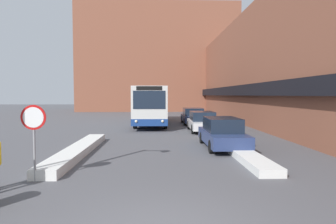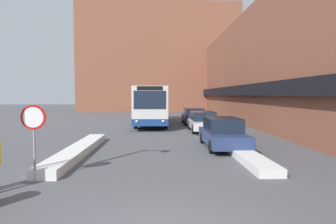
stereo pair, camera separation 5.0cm
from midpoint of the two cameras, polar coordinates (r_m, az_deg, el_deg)
building_row_right at (r=31.16m, az=17.11°, el=7.43°), size 5.50×60.00×10.02m
building_backdrop_far at (r=51.15m, az=-1.74°, el=9.99°), size 26.00×8.00×17.28m
snow_bank_left at (r=14.06m, az=-16.59°, el=-7.00°), size 0.90×8.46×0.34m
snow_bank_right at (r=14.33m, az=13.01°, el=-6.87°), size 0.90×8.91×0.29m
city_bus at (r=27.18m, az=-3.05°, el=1.44°), size 2.65×12.11×3.31m
parked_car_front at (r=15.28m, az=10.46°, el=-3.94°), size 1.83×4.62×1.50m
parked_car_middle at (r=21.89m, az=6.72°, el=-1.80°), size 1.87×4.36×1.44m
parked_car_back at (r=27.53m, az=4.97°, el=-0.74°), size 1.93×4.71×1.46m
stop_sign at (r=9.96m, az=-24.12°, el=-2.44°), size 0.76×0.08×2.35m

